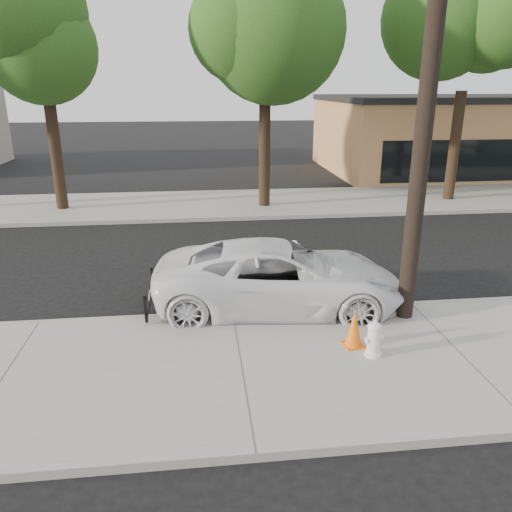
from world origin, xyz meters
name	(u,v)px	position (x,y,z in m)	size (l,w,h in m)	color
ground	(227,282)	(0.00, 0.00, 0.00)	(120.00, 120.00, 0.00)	black
near_sidewalk	(242,369)	(0.00, -4.30, 0.07)	(90.00, 4.40, 0.15)	gray
far_sidewalk	(214,204)	(0.00, 8.50, 0.07)	(90.00, 5.00, 0.15)	gray
curb_near	(233,315)	(0.00, -2.10, 0.07)	(90.00, 0.12, 0.16)	#9E9B93
building_main	(485,135)	(16.00, 16.00, 2.00)	(18.00, 10.00, 4.00)	#BF804F
utility_pole	(428,89)	(3.60, -2.70, 4.70)	(1.40, 0.34, 9.00)	black
tree_b	(46,44)	(-5.81, 8.06, 6.15)	(4.34, 4.20, 8.45)	black
tree_c	(272,22)	(2.22, 7.64, 6.91)	(4.96, 4.80, 9.55)	black
tree_d	(475,41)	(10.20, 7.95, 6.37)	(4.50, 4.35, 8.75)	black
police_cruiser	(280,276)	(1.08, -1.70, 0.76)	(2.52, 5.46, 1.52)	white
fire_hydrant	(374,339)	(2.39, -4.21, 0.46)	(0.35, 0.32, 0.65)	white
traffic_cone	(354,329)	(2.14, -3.82, 0.49)	(0.42, 0.42, 0.71)	orange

